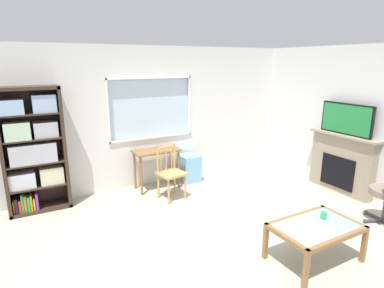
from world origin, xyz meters
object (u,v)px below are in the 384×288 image
(desk_under_window, at_px, (156,157))
(plastic_drawer_unit, at_px, (189,168))
(wooden_chair, at_px, (170,172))
(tv, at_px, (346,119))
(bookshelf, at_px, (33,149))
(fireplace, at_px, (342,163))
(coffee_table, at_px, (316,230))
(sippy_cup, at_px, (324,215))

(desk_under_window, height_order, plastic_drawer_unit, desk_under_window)
(desk_under_window, xyz_separation_m, wooden_chair, (0.04, -0.51, -0.14))
(tv, bearing_deg, bookshelf, 159.18)
(bookshelf, height_order, desk_under_window, bookshelf)
(bookshelf, distance_m, wooden_chair, 2.18)
(bookshelf, bearing_deg, wooden_chair, -17.08)
(bookshelf, height_order, fireplace, bookshelf)
(fireplace, relative_size, coffee_table, 1.27)
(desk_under_window, xyz_separation_m, tv, (2.83, -1.73, 0.73))
(desk_under_window, distance_m, wooden_chair, 0.53)
(plastic_drawer_unit, bearing_deg, bookshelf, 178.80)
(bookshelf, xyz_separation_m, wooden_chair, (2.02, -0.62, -0.54))
(desk_under_window, distance_m, tv, 3.40)
(wooden_chair, bearing_deg, bookshelf, 162.92)
(coffee_table, distance_m, sippy_cup, 0.24)
(plastic_drawer_unit, bearing_deg, coffee_table, -89.04)
(bookshelf, bearing_deg, sippy_cup, -45.46)
(plastic_drawer_unit, relative_size, tv, 0.55)
(fireplace, xyz_separation_m, sippy_cup, (-1.89, -1.16, -0.03))
(wooden_chair, xyz_separation_m, tv, (2.80, -1.21, 0.87))
(coffee_table, bearing_deg, wooden_chair, 106.38)
(bookshelf, distance_m, coffee_table, 4.16)
(wooden_chair, height_order, plastic_drawer_unit, wooden_chair)
(wooden_chair, bearing_deg, sippy_cup, -68.72)
(bookshelf, bearing_deg, tv, -20.82)
(wooden_chair, height_order, fireplace, fireplace)
(wooden_chair, relative_size, tv, 0.94)
(tv, xyz_separation_m, coffee_table, (-2.08, -1.23, -0.94))
(coffee_table, xyz_separation_m, sippy_cup, (0.21, 0.07, 0.11))
(wooden_chair, distance_m, plastic_drawer_unit, 0.90)
(tv, distance_m, sippy_cup, 2.35)
(fireplace, bearing_deg, tv, 180.00)
(desk_under_window, bearing_deg, fireplace, -31.18)
(plastic_drawer_unit, distance_m, coffee_table, 3.01)
(fireplace, distance_m, tv, 0.80)
(desk_under_window, relative_size, wooden_chair, 0.92)
(plastic_drawer_unit, xyz_separation_m, sippy_cup, (0.26, -2.94, 0.24))
(bookshelf, relative_size, sippy_cup, 21.61)
(bookshelf, xyz_separation_m, plastic_drawer_unit, (2.69, -0.06, -0.74))
(plastic_drawer_unit, bearing_deg, sippy_cup, -85.01)
(bookshelf, bearing_deg, desk_under_window, -3.07)
(wooden_chair, height_order, tv, tv)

